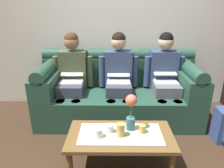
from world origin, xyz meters
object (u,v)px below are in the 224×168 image
flower_vase (131,110)px  cup_near_left (98,133)px  cup_far_left (120,130)px  person_middle (118,74)px  cup_near_right (142,129)px  couch (118,93)px  person_left (72,74)px  coffee_table (120,138)px  cup_far_center (110,128)px  person_right (165,74)px

flower_vase → cup_near_left: bearing=-156.8°
cup_far_left → cup_near_left: bearing=-173.9°
person_middle → cup_near_left: (-0.21, -1.10, -0.22)m
cup_near_right → couch: bearing=101.7°
cup_near_left → cup_near_right: 0.43m
cup_near_right → person_middle: bearing=101.8°
person_left → coffee_table: 1.27m
couch → coffee_table: couch is taller
cup_far_center → cup_far_left: size_ratio=0.61×
flower_vase → cup_far_left: bearing=-133.2°
cup_near_left → cup_far_center: size_ratio=1.13×
person_left → cup_far_center: size_ratio=15.55×
person_left → person_right: bearing=-0.0°
cup_near_left → cup_far_center: (0.11, 0.08, -0.00)m
person_left → person_middle: size_ratio=1.00×
person_middle → person_right: 0.65m
couch → person_middle: size_ratio=1.81×
coffee_table → cup_near_left: size_ratio=11.65×
person_left → cup_far_left: size_ratio=9.49×
couch → cup_near_left: couch is taller
couch → flower_vase: 1.00m
flower_vase → cup_near_right: size_ratio=4.65×
person_left → coffee_table: (0.65, -1.04, -0.33)m
cup_near_right → cup_near_left: bearing=-169.8°
person_middle → flower_vase: (0.10, -0.96, -0.05)m
couch → cup_near_right: (0.21, -1.02, 0.06)m
person_middle → cup_far_left: person_middle is taller
person_left → person_middle: (0.65, 0.00, -0.00)m
couch → person_left: bearing=-179.7°
person_right → cup_far_left: (-0.65, -1.07, -0.20)m
cup_far_center → person_left: bearing=118.1°
cup_far_center → cup_far_left: cup_far_left is taller
flower_vase → cup_far_center: 0.28m
coffee_table → cup_far_center: size_ratio=13.12×
flower_vase → cup_far_left: flower_vase is taller
person_middle → person_right: same height
flower_vase → cup_far_center: flower_vase is taller
person_right → cup_far_center: person_right is taller
person_middle → flower_vase: bearing=-84.0°
cup_near_right → coffee_table: bearing=-174.3°
person_left → cup_near_right: bearing=-49.9°
couch → person_right: size_ratio=1.81×
couch → cup_far_center: couch is taller
couch → person_middle: bearing=-90.0°
person_right → coffee_table: bearing=-121.8°
person_left → cup_near_left: bearing=-68.4°
couch → person_right: 0.71m
cup_far_center → flower_vase: bearing=14.2°
cup_near_right → flower_vase: bearing=152.4°
coffee_table → flower_vase: 0.30m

